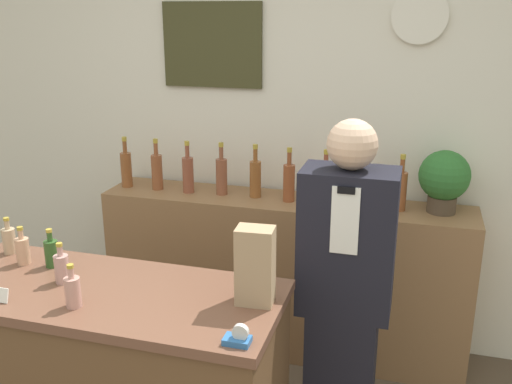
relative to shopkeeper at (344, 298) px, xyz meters
name	(u,v)px	position (x,y,z in m)	size (l,w,h in m)	color
back_wall	(282,123)	(-0.54, 1.03, 0.56)	(5.20, 0.09, 2.70)	silver
back_shelf	(283,275)	(-0.46, 0.78, -0.31)	(2.15, 0.38, 0.96)	#8E6642
shopkeeper	(344,298)	(0.00, 0.00, 0.00)	(0.40, 0.25, 1.59)	black
potted_plant	(444,178)	(0.41, 0.81, 0.36)	(0.27, 0.27, 0.34)	#4C3D2D
paper_bag	(255,266)	(-0.29, -0.42, 0.31)	(0.15, 0.11, 0.30)	tan
tape_dispenser	(238,338)	(-0.26, -0.70, 0.18)	(0.09, 0.06, 0.07)	#2D66A8
counter_bottle_0	(9,240)	(-1.48, -0.28, 0.22)	(0.06, 0.06, 0.17)	tan
counter_bottle_1	(23,250)	(-1.35, -0.36, 0.22)	(0.06, 0.06, 0.17)	tan
counter_bottle_2	(51,252)	(-1.21, -0.35, 0.22)	(0.06, 0.06, 0.17)	#2C5423
counter_bottle_3	(62,268)	(-1.08, -0.47, 0.22)	(0.06, 0.06, 0.17)	tan
counter_bottle_4	(73,291)	(-0.93, -0.63, 0.22)	(0.06, 0.06, 0.17)	tan
shelf_bottle_0	(126,168)	(-1.46, 0.77, 0.28)	(0.07, 0.07, 0.31)	brown
shelf_bottle_1	(157,171)	(-1.25, 0.77, 0.28)	(0.07, 0.07, 0.31)	brown
shelf_bottle_2	(188,173)	(-1.05, 0.77, 0.28)	(0.07, 0.07, 0.31)	brown
shelf_bottle_3	(222,175)	(-0.84, 0.78, 0.28)	(0.07, 0.07, 0.31)	brown
shelf_bottle_4	(255,177)	(-0.64, 0.79, 0.28)	(0.07, 0.07, 0.31)	brown
shelf_bottle_5	(289,181)	(-0.43, 0.77, 0.28)	(0.07, 0.07, 0.31)	brown
shelf_bottle_6	(325,184)	(-0.23, 0.78, 0.28)	(0.07, 0.07, 0.31)	brown
shelf_bottle_7	(363,186)	(-0.02, 0.80, 0.28)	(0.07, 0.07, 0.31)	brown
shelf_bottle_8	(401,190)	(0.19, 0.78, 0.28)	(0.07, 0.07, 0.31)	brown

